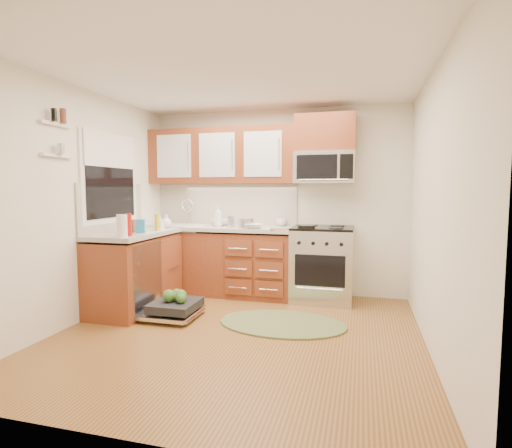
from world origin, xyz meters
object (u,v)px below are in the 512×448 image
(range, at_px, (322,264))
(skillet, at_px, (306,227))
(dishwasher, at_px, (172,309))
(bowl_b, at_px, (221,222))
(cutting_board, at_px, (281,229))
(rug, at_px, (282,323))
(stock_pot, at_px, (246,223))
(microwave, at_px, (325,168))
(cup, at_px, (281,222))
(bowl_a, at_px, (253,226))
(upper_cabinets, at_px, (221,156))
(paper_towel_roll, at_px, (122,226))
(sink, at_px, (183,234))

(range, bearing_deg, skillet, -125.22)
(dishwasher, xyz_separation_m, bowl_b, (0.13, 1.25, 0.87))
(cutting_board, bearing_deg, rug, -77.27)
(dishwasher, relative_size, stock_pot, 3.37)
(skillet, bearing_deg, microwave, 64.50)
(cup, bearing_deg, microwave, -9.80)
(dishwasher, relative_size, skillet, 3.25)
(skillet, distance_m, bowl_a, 0.69)
(upper_cabinets, height_order, skillet, upper_cabinets)
(rug, distance_m, stock_pot, 1.47)
(range, relative_size, stock_pot, 4.58)
(rug, bearing_deg, stock_pot, 126.69)
(upper_cabinets, relative_size, paper_towel_roll, 8.57)
(upper_cabinets, height_order, rug, upper_cabinets)
(paper_towel_roll, relative_size, bowl_a, 0.99)
(skillet, height_order, stock_pot, stock_pot)
(dishwasher, distance_m, cutting_board, 1.62)
(dishwasher, bearing_deg, stock_pot, 59.47)
(dishwasher, height_order, cup, cup)
(range, bearing_deg, upper_cabinets, 174.11)
(dishwasher, bearing_deg, bowl_a, 54.68)
(paper_towel_roll, relative_size, cup, 1.76)
(range, bearing_deg, cup, 159.19)
(dishwasher, relative_size, paper_towel_roll, 2.93)
(rug, relative_size, cup, 9.93)
(range, distance_m, cup, 0.80)
(upper_cabinets, height_order, microwave, upper_cabinets)
(microwave, height_order, dishwasher, microwave)
(sink, distance_m, rug, 2.07)
(stock_pot, bearing_deg, range, 9.25)
(rug, height_order, stock_pot, stock_pot)
(upper_cabinets, xyz_separation_m, cup, (0.83, 0.07, -0.90))
(rug, height_order, bowl_b, bowl_b)
(microwave, relative_size, dishwasher, 1.09)
(cup, bearing_deg, dishwasher, -125.45)
(rug, xyz_separation_m, bowl_b, (-1.10, 1.15, 0.96))
(upper_cabinets, distance_m, sink, 1.21)
(range, xyz_separation_m, cup, (-0.58, 0.22, 0.50))
(range, xyz_separation_m, bowl_b, (-1.41, 0.12, 0.49))
(dishwasher, distance_m, bowl_a, 1.44)
(range, bearing_deg, cutting_board, -157.22)
(bowl_a, bearing_deg, cutting_board, -4.68)
(range, relative_size, sink, 1.53)
(upper_cabinets, relative_size, sink, 3.31)
(rug, bearing_deg, cup, 101.93)
(paper_towel_roll, bearing_deg, range, 36.92)
(range, relative_size, microwave, 1.25)
(rug, bearing_deg, sink, 147.67)
(upper_cabinets, xyz_separation_m, paper_towel_roll, (-0.52, -1.59, -0.83))
(dishwasher, bearing_deg, microwave, 39.07)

